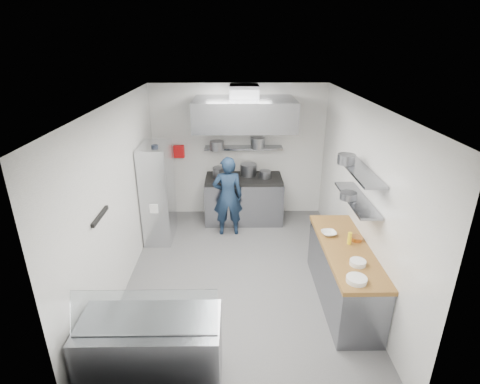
{
  "coord_description": "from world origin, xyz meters",
  "views": [
    {
      "loc": [
        -0.09,
        -5.13,
        3.61
      ],
      "look_at": [
        0.0,
        0.6,
        1.25
      ],
      "focal_mm": 28.0,
      "sensor_mm": 36.0,
      "label": 1
    }
  ],
  "objects_px": {
    "gas_range": "(244,200)",
    "chef": "(228,196)",
    "display_case": "(152,352)",
    "wire_rack": "(158,193)"
  },
  "relations": [
    {
      "from": "wire_rack",
      "to": "display_case",
      "type": "distance_m",
      "value": 3.46
    },
    {
      "from": "gas_range",
      "to": "chef",
      "type": "bearing_deg",
      "value": -117.94
    },
    {
      "from": "gas_range",
      "to": "chef",
      "type": "distance_m",
      "value": 0.77
    },
    {
      "from": "chef",
      "to": "wire_rack",
      "type": "relative_size",
      "value": 0.86
    },
    {
      "from": "chef",
      "to": "display_case",
      "type": "distance_m",
      "value": 3.6
    },
    {
      "from": "gas_range",
      "to": "display_case",
      "type": "height_order",
      "value": "gas_range"
    },
    {
      "from": "chef",
      "to": "display_case",
      "type": "relative_size",
      "value": 1.06
    },
    {
      "from": "gas_range",
      "to": "wire_rack",
      "type": "distance_m",
      "value": 1.84
    },
    {
      "from": "chef",
      "to": "display_case",
      "type": "xyz_separation_m",
      "value": [
        -0.78,
        -3.49,
        -0.37
      ]
    },
    {
      "from": "gas_range",
      "to": "display_case",
      "type": "distance_m",
      "value": 4.25
    }
  ]
}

